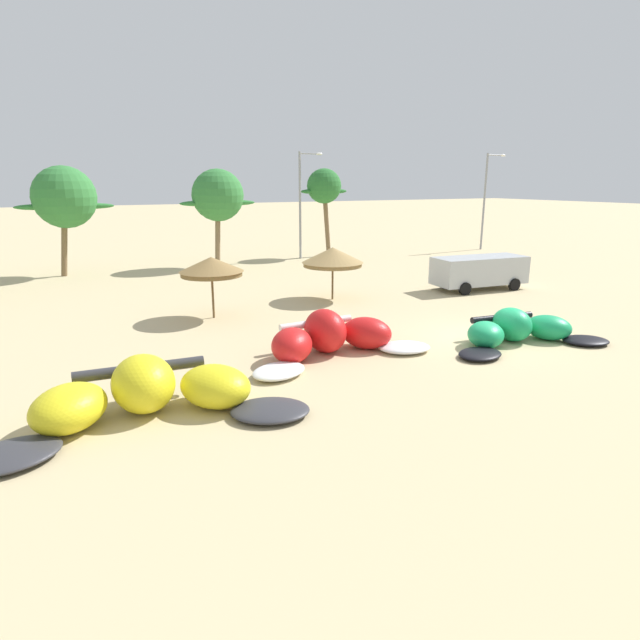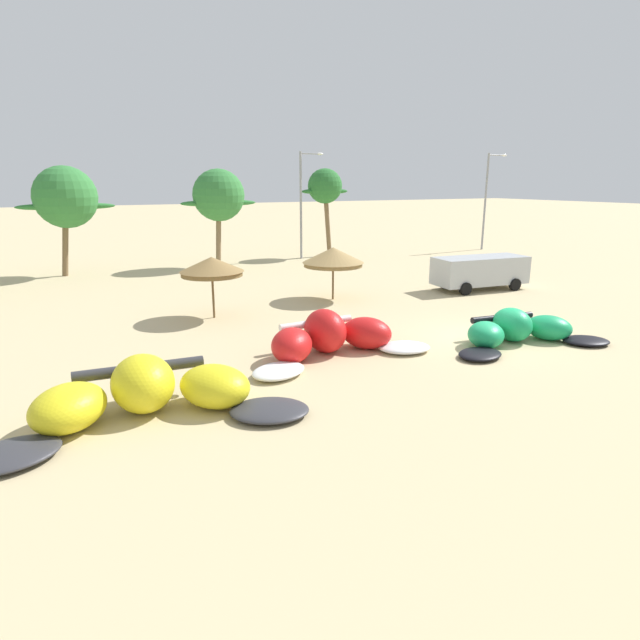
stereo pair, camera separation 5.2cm
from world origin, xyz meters
TOP-DOWN VIEW (x-y plane):
  - ground_plane at (0.00, 0.00)m, footprint 260.00×260.00m
  - kite_far_left at (-12.80, -1.32)m, footprint 8.36×4.09m
  - kite_left at (-6.17, 0.98)m, footprint 7.17×3.44m
  - kite_left_of_center at (0.73, -1.01)m, footprint 6.68×3.50m
  - beach_umbrella_near_van at (-8.36, 7.91)m, footprint 2.81×2.81m
  - beach_umbrella_middle at (-1.82, 8.86)m, footprint 3.13×3.13m
  - parked_van at (6.62, 7.41)m, footprint 5.47×2.65m
  - palm_left at (-13.33, 22.83)m, footprint 5.77×3.85m
  - palm_left_of_gap at (-3.73, 22.06)m, footprint 5.36×3.58m
  - palm_center_left at (5.33, 23.48)m, footprint 4.07×2.72m
  - lamppost_west_center at (3.22, 23.09)m, footprint 2.03×0.24m
  - lamppost_east_center at (20.09, 21.03)m, footprint 2.15×0.24m

SIDE VIEW (x-z plane):
  - ground_plane at x=0.00m, z-range 0.00..0.00m
  - kite_left_of_center at x=0.73m, z-range -0.15..1.12m
  - kite_far_left at x=-12.80m, z-range -0.18..1.33m
  - kite_left at x=-6.17m, z-range -0.18..1.36m
  - parked_van at x=6.62m, z-range 0.17..2.01m
  - beach_umbrella_middle at x=-1.82m, z-range 0.86..3.54m
  - beach_umbrella_near_van at x=-8.36m, z-range 0.95..3.67m
  - lamppost_west_center at x=3.22m, z-range 0.55..8.63m
  - lamppost_east_center at x=20.09m, z-range 0.57..8.81m
  - palm_left at x=-13.33m, z-range 1.47..8.34m
  - palm_left_of_gap at x=-3.73m, z-range 1.54..8.30m
  - palm_center_left at x=5.33m, z-range 1.98..8.88m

